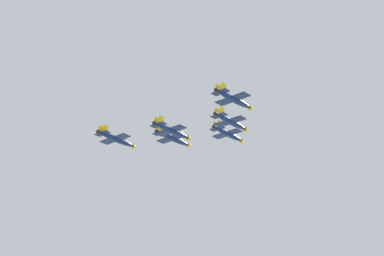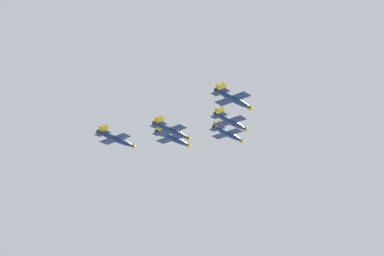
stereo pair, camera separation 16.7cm
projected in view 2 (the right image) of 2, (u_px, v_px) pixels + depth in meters
jet_lead at (229, 134)px, 251.10m from camera, size 12.68×11.74×3.21m
jet_left_wingman at (173, 138)px, 247.62m from camera, size 13.17×11.95×3.31m
jet_right_wingman at (231, 122)px, 234.70m from camera, size 12.94×12.00×3.28m
jet_left_outer at (117, 139)px, 244.60m from camera, size 13.45×12.16×3.37m
jet_right_outer at (234, 99)px, 219.26m from camera, size 13.45×12.00×3.35m
jet_slot_rear at (172, 131)px, 230.69m from camera, size 13.04×11.56×3.24m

